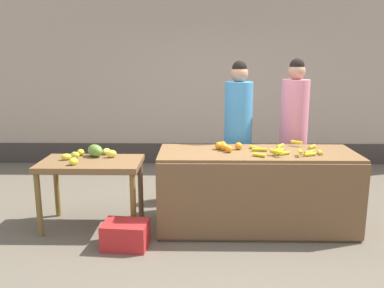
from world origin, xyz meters
TOP-DOWN VIEW (x-y plane):
  - ground_plane at (0.00, 0.00)m, footprint 24.00×24.00m
  - market_wall_back at (0.00, 2.85)m, footprint 9.56×0.23m
  - fruit_stall_counter at (0.35, -0.01)m, footprint 2.12×0.80m
  - side_table_wooden at (-1.46, 0.00)m, footprint 1.10×0.65m
  - banana_bunch_pile at (0.64, -0.06)m, footprint 0.77×0.60m
  - orange_pile at (0.02, 0.07)m, footprint 0.30×0.26m
  - mango_papaya_pile at (-1.49, 0.15)m, footprint 0.60×0.61m
  - vendor_woman_blue_shirt at (0.21, 0.63)m, footprint 0.34×0.34m
  - vendor_woman_pink_shirt at (0.91, 0.71)m, footprint 0.34×0.34m
  - produce_crate at (-1.01, -0.52)m, footprint 0.47×0.36m
  - produce_sack at (-0.66, 0.77)m, footprint 0.46×0.44m

SIDE VIEW (x-z plane):
  - ground_plane at x=0.00m, z-range 0.00..0.00m
  - produce_crate at x=-1.01m, z-range 0.00..0.26m
  - produce_sack at x=-0.66m, z-range 0.00..0.52m
  - fruit_stall_counter at x=0.35m, z-range 0.00..0.86m
  - side_table_wooden at x=-1.46m, z-range 0.28..1.03m
  - mango_papaya_pile at x=-1.49m, z-range 0.74..0.88m
  - banana_bunch_pile at x=0.64m, z-range 0.86..0.93m
  - orange_pile at x=0.02m, z-range 0.86..0.95m
  - vendor_woman_blue_shirt at x=0.21m, z-range 0.01..1.83m
  - vendor_woman_pink_shirt at x=0.91m, z-range 0.01..1.86m
  - market_wall_back at x=0.00m, z-range -0.03..3.31m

